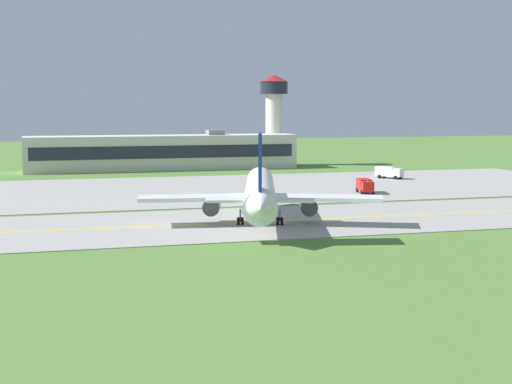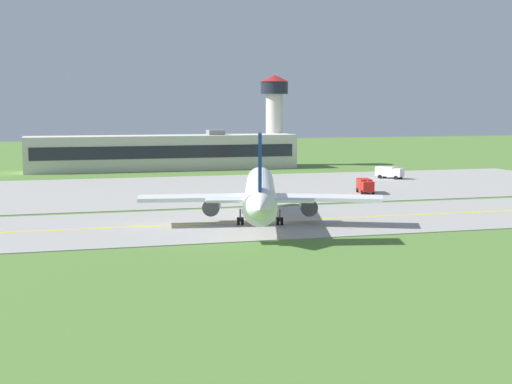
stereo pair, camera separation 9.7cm
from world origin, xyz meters
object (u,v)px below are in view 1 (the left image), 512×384
(airplane_lead, at_px, (260,193))
(control_tower, at_px, (274,110))
(service_truck_fuel, at_px, (365,185))
(service_truck_baggage, at_px, (389,172))

(airplane_lead, relative_size, control_tower, 1.65)
(airplane_lead, bearing_deg, control_tower, 71.77)
(airplane_lead, height_order, service_truck_fuel, airplane_lead)
(control_tower, bearing_deg, airplane_lead, -108.23)
(airplane_lead, height_order, service_truck_baggage, airplane_lead)
(service_truck_baggage, relative_size, control_tower, 0.26)
(service_truck_fuel, bearing_deg, airplane_lead, -134.46)
(service_truck_fuel, bearing_deg, service_truck_baggage, 55.89)
(service_truck_baggage, bearing_deg, airplane_lead, -130.10)
(airplane_lead, bearing_deg, service_truck_baggage, 49.90)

